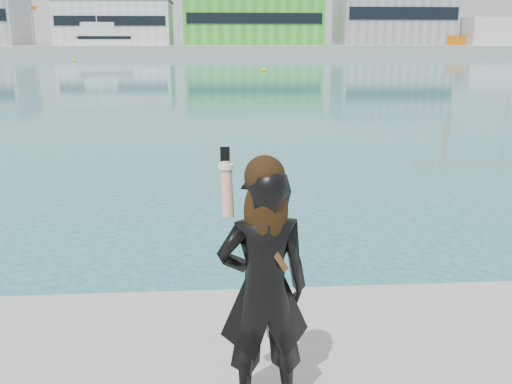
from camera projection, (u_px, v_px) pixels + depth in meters
The scene contains 11 objects.
far_quay at pixel (217, 49), 129.90m from camera, with size 320.00×40.00×2.00m, color #9E9E99.
warehouse_white at pixel (116, 23), 124.96m from camera, with size 24.48×15.35×9.50m.
warehouse_green at pixel (252, 21), 126.89m from camera, with size 30.60×16.36×10.50m.
warehouse_grey_right at pixel (393, 16), 128.82m from camera, with size 25.50×15.35×12.50m.
ancillary_shed at pixel (490, 31), 129.27m from camera, with size 12.00×10.00×6.00m, color silver.
flagpole_left at pixel (32, 23), 117.20m from camera, with size 1.28×0.16×8.00m.
flagpole_right at pixel (320, 23), 121.32m from camera, with size 1.28×0.16×8.00m.
motor_yacht at pixel (106, 44), 115.11m from camera, with size 18.97×11.16×8.56m.
buoy_near at pixel (264, 71), 58.98m from camera, with size 0.50×0.50×0.50m, color yellow.
buoy_extra at pixel (75, 62), 84.81m from camera, with size 0.50×0.50×0.50m, color yellow.
woman at pixel (264, 283), 3.66m from camera, with size 0.63×0.44×1.74m.
Camera 1 is at (-0.58, -4.20, 3.19)m, focal length 40.00 mm.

